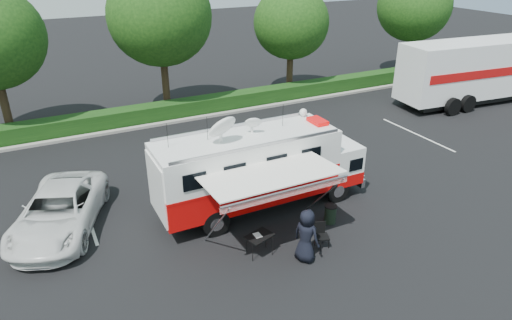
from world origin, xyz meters
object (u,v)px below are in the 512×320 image
Objects in this scene: command_truck at (260,168)px; semi_trailer at (490,69)px; folding_table at (259,237)px; white_suv at (63,229)px; trash_bin at (330,214)px.

semi_trailer is at bearing 15.46° from command_truck.
semi_trailer is (21.81, 8.44, 1.45)m from folding_table.
folding_table is at bearing -16.64° from white_suv.
command_truck is at bearing 130.15° from trash_bin.
semi_trailer reaches higher than trash_bin.
semi_trailer is (18.44, 7.87, 1.81)m from trash_bin.
command_truck is 21.10m from semi_trailer.
white_suv reaches higher than folding_table.
folding_table is (-1.47, -2.81, -1.03)m from command_truck.
folding_table is 3.43m from trash_bin.
command_truck is 11.63× the size of trash_bin.
trash_bin is (1.90, -2.25, -1.39)m from command_truck.
trash_bin is 20.13m from semi_trailer.
semi_trailer reaches higher than command_truck.
semi_trailer reaches higher than folding_table.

